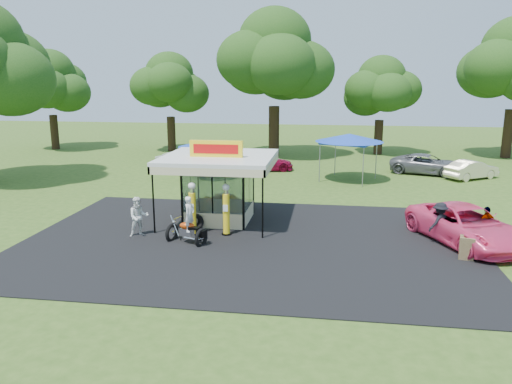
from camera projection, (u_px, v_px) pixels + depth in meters
ground at (241, 257)px, 20.36m from camera, size 120.00×120.00×0.00m
asphalt_apron at (249, 241)px, 22.29m from camera, size 20.00×14.00×0.04m
gas_station_kiosk at (219, 187)px, 25.07m from camera, size 5.40×5.40×4.18m
gas_pump_left at (192, 210)px, 22.88m from camera, size 0.47×0.47×2.51m
gas_pump_right at (226, 211)px, 22.87m from camera, size 0.46×0.46×2.44m
motorcycle at (189, 225)px, 21.77m from camera, size 1.96×1.39×2.22m
spare_tires at (194, 222)px, 23.85m from camera, size 1.05×0.92×0.84m
a_frame_sign at (467, 249)px, 19.75m from camera, size 0.61×0.63×1.02m
kiosk_car at (228, 201)px, 27.49m from camera, size 2.82×1.13×0.96m
pink_sedan at (466, 225)px, 21.80m from camera, size 4.96×6.62×1.67m
spectator_west at (139, 217)px, 22.78m from camera, size 1.13×1.06×1.86m
spectator_east_a at (439, 223)px, 21.95m from camera, size 1.34×1.27×1.82m
spectator_east_b at (486, 225)px, 21.95m from camera, size 1.04×0.79×1.64m
bg_car_a at (187, 162)px, 38.42m from camera, size 5.23×3.36×1.63m
bg_car_b at (264, 162)px, 39.21m from camera, size 4.91×2.92×1.33m
bg_car_d at (427, 164)px, 37.79m from camera, size 5.90×4.05×1.50m
bg_car_e at (472, 170)px, 35.91m from camera, size 4.23×3.54×1.37m
tent_west at (205, 144)px, 35.96m from camera, size 3.91×3.91×2.74m
tent_east at (349, 138)px, 34.92m from camera, size 4.76×4.76×3.33m
oak_far_a at (51, 88)px, 49.85m from camera, size 8.22×8.22×9.74m
oak_far_b at (170, 90)px, 48.57m from camera, size 7.90×7.90×9.42m
oak_far_c at (274, 65)px, 44.92m from camera, size 11.06×11.06×13.03m
oak_far_d at (381, 93)px, 46.62m from camera, size 7.57×7.57×9.01m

